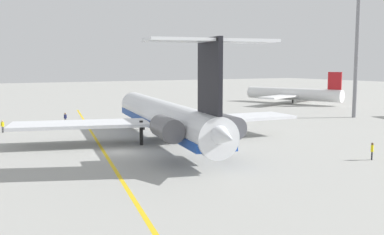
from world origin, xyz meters
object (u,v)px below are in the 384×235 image
object	(u,v)px
ground_crew_starboard	(3,125)
safety_cone_nose	(193,117)
ground_crew_near_nose	(65,117)
ground_crew_near_tail	(372,149)
main_jetliner	(166,117)
light_mast	(358,26)
airliner_far_left	(290,94)

from	to	relation	value
ground_crew_starboard	safety_cone_nose	distance (m)	30.95
ground_crew_near_nose	ground_crew_near_tail	world-z (taller)	ground_crew_near_nose
main_jetliner	safety_cone_nose	size ratio (longest dim) A/B	73.15
ground_crew_starboard	light_mast	size ratio (longest dim) A/B	0.06
safety_cone_nose	ground_crew_near_tail	bearing A→B (deg)	-1.60
ground_crew_near_nose	ground_crew_starboard	xyz separation A→B (m)	(4.76, -9.77, -0.04)
airliner_far_left	ground_crew_near_tail	bearing A→B (deg)	124.66
airliner_far_left	safety_cone_nose	world-z (taller)	airliner_far_left
safety_cone_nose	light_mast	xyz separation A→B (m)	(12.38, 26.19, 15.75)
airliner_far_left	ground_crew_starboard	xyz separation A→B (m)	(17.09, -67.18, -1.17)
ground_crew_near_nose	safety_cone_nose	xyz separation A→B (m)	(3.58, 21.14, -0.87)
airliner_far_left	safety_cone_nose	xyz separation A→B (m)	(15.91, -36.26, -2.00)
main_jetliner	ground_crew_near_nose	world-z (taller)	main_jetliner
ground_crew_near_nose	safety_cone_nose	bearing A→B (deg)	84.26
main_jetliner	ground_crew_near_tail	bearing A→B (deg)	-133.35
main_jetliner	ground_crew_starboard	size ratio (longest dim) A/B	23.16
safety_cone_nose	ground_crew_near_nose	bearing A→B (deg)	-99.62
main_jetliner	light_mast	distance (m)	43.60
ground_crew_starboard	light_mast	distance (m)	60.08
ground_crew_near_nose	main_jetliner	bearing A→B (deg)	19.00
ground_crew_starboard	airliner_far_left	bearing A→B (deg)	123.10
airliner_far_left	ground_crew_near_nose	size ratio (longest dim) A/B	13.94
main_jetliner	ground_crew_near_tail	size ratio (longest dim) A/B	23.15
ground_crew_near_tail	ground_crew_near_nose	bearing A→B (deg)	-28.45
ground_crew_near_nose	ground_crew_starboard	world-z (taller)	ground_crew_near_nose
airliner_far_left	ground_crew_near_nose	distance (m)	58.72
airliner_far_left	ground_crew_near_nose	xyz separation A→B (m)	(12.33, -57.41, -1.13)
main_jetliner	airliner_far_left	world-z (taller)	main_jetliner
main_jetliner	ground_crew_near_tail	distance (m)	23.11
main_jetliner	airliner_far_left	distance (m)	62.38
safety_cone_nose	ground_crew_starboard	bearing A→B (deg)	-87.82
airliner_far_left	light_mast	size ratio (longest dim) A/B	0.85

